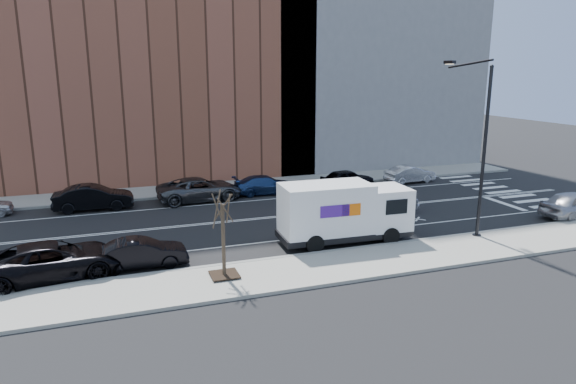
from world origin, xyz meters
TOP-DOWN VIEW (x-y plane):
  - ground at (0.00, 0.00)m, footprint 120.00×120.00m
  - sidewalk_near at (0.00, -8.80)m, footprint 44.00×3.60m
  - sidewalk_far at (0.00, 8.80)m, footprint 44.00×3.60m
  - curb_near at (0.00, -7.00)m, footprint 44.00×0.25m
  - curb_far at (0.00, 7.00)m, footprint 44.00×0.25m
  - crosswalk at (16.00, 0.00)m, footprint 3.00×14.00m
  - road_markings at (0.00, 0.00)m, footprint 40.00×8.60m
  - bldg_brick at (-8.00, 15.60)m, footprint 26.00×10.00m
  - bldg_concrete at (12.00, 15.60)m, footprint 20.00×10.00m
  - streetlight at (7.00, -6.91)m, footprint 0.44×4.02m
  - street_tree at (-7.00, -8.40)m, footprint 1.20×1.20m
  - fedex_van at (-0.04, -5.60)m, footprint 7.03×2.70m
  - far_parked_b at (-12.46, 5.48)m, footprint 4.97×1.87m
  - far_parked_c at (-5.60, 5.57)m, footprint 5.98×3.13m
  - far_parked_d at (-0.80, 5.92)m, footprint 4.72×2.06m
  - far_parked_e at (5.60, 5.61)m, footprint 4.46×2.29m
  - far_parked_f at (11.20, 5.77)m, footprint 4.25×1.80m
  - driving_sedan at (4.19, -1.70)m, footprint 5.28×2.45m
  - near_parked_rear_a at (-10.25, -5.79)m, footprint 4.12×1.45m
  - near_parked_rear_b at (-13.91, -5.82)m, footprint 6.12×3.43m
  - near_parked_front at (15.34, -6.09)m, footprint 4.89×2.27m

SIDE VIEW (x-z plane):
  - ground at x=0.00m, z-range 0.00..0.00m
  - crosswalk at x=16.00m, z-range 0.00..0.01m
  - road_markings at x=0.00m, z-range 0.00..0.01m
  - sidewalk_near at x=0.00m, z-range 0.00..0.15m
  - sidewalk_far at x=0.00m, z-range 0.00..0.15m
  - curb_near at x=0.00m, z-range 0.00..0.17m
  - curb_far at x=0.00m, z-range 0.00..0.17m
  - far_parked_d at x=-0.80m, z-range 0.00..1.35m
  - near_parked_rear_a at x=-10.25m, z-range 0.00..1.35m
  - far_parked_f at x=11.20m, z-range 0.00..1.36m
  - far_parked_e at x=5.60m, z-range 0.00..1.45m
  - far_parked_c at x=-5.60m, z-range 0.00..1.61m
  - near_parked_rear_b at x=-13.91m, z-range 0.00..1.62m
  - far_parked_b at x=-12.46m, z-range 0.00..1.62m
  - near_parked_front at x=15.34m, z-range 0.00..1.62m
  - driving_sedan at x=4.19m, z-range 0.00..1.68m
  - street_tree at x=-7.00m, z-range -0.42..3.33m
  - fedex_van at x=-0.04m, z-range 0.08..3.24m
  - streetlight at x=7.00m, z-range 0.41..9.75m
  - bldg_brick at x=-8.00m, z-range 0.00..22.00m
  - bldg_concrete at x=12.00m, z-range 0.00..26.00m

